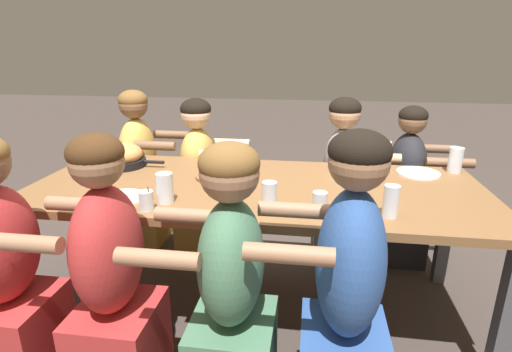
% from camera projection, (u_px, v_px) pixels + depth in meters
% --- Properties ---
extents(ground_plane, '(18.00, 18.00, 0.00)m').
position_uv_depth(ground_plane, '(256.00, 306.00, 2.33)').
color(ground_plane, '#423833').
rests_on(ground_plane, ground).
extents(dining_table, '(2.36, 0.96, 0.75)m').
position_uv_depth(dining_table, '(256.00, 197.00, 2.11)').
color(dining_table, brown).
rests_on(dining_table, ground).
extents(pizza_board_main, '(0.29, 0.29, 0.06)m').
position_uv_depth(pizza_board_main, '(222.00, 172.00, 2.20)').
color(pizza_board_main, brown).
rests_on(pizza_board_main, dining_table).
extents(skillet_bowl, '(0.40, 0.27, 0.14)m').
position_uv_depth(skillet_bowl, '(122.00, 157.00, 2.40)').
color(skillet_bowl, black).
rests_on(skillet_bowl, dining_table).
extents(empty_plate_a, '(0.23, 0.23, 0.02)m').
position_uv_depth(empty_plate_a, '(121.00, 198.00, 1.90)').
color(empty_plate_a, white).
rests_on(empty_plate_a, dining_table).
extents(empty_plate_b, '(0.24, 0.24, 0.02)m').
position_uv_depth(empty_plate_b, '(418.00, 173.00, 2.27)').
color(empty_plate_b, white).
rests_on(empty_plate_b, dining_table).
extents(cocktail_glass_blue, '(0.07, 0.07, 0.11)m').
position_uv_depth(cocktail_glass_blue, '(146.00, 201.00, 1.77)').
color(cocktail_glass_blue, silver).
rests_on(cocktail_glass_blue, dining_table).
extents(drinking_glass_a, '(0.08, 0.08, 0.15)m').
position_uv_depth(drinking_glass_a, '(455.00, 160.00, 2.28)').
color(drinking_glass_a, silver).
rests_on(drinking_glass_a, dining_table).
extents(drinking_glass_b, '(0.07, 0.07, 0.12)m').
position_uv_depth(drinking_glass_b, '(269.00, 195.00, 1.79)').
color(drinking_glass_b, silver).
rests_on(drinking_glass_b, dining_table).
extents(drinking_glass_c, '(0.08, 0.08, 0.14)m').
position_uv_depth(drinking_glass_c, '(165.00, 188.00, 1.85)').
color(drinking_glass_c, silver).
rests_on(drinking_glass_c, dining_table).
extents(drinking_glass_d, '(0.07, 0.07, 0.14)m').
position_uv_depth(drinking_glass_d, '(391.00, 203.00, 1.69)').
color(drinking_glass_d, silver).
rests_on(drinking_glass_d, dining_table).
extents(drinking_glass_e, '(0.06, 0.06, 0.13)m').
position_uv_depth(drinking_glass_e, '(355.00, 169.00, 2.17)').
color(drinking_glass_e, silver).
rests_on(drinking_glass_e, dining_table).
extents(drinking_glass_f, '(0.08, 0.08, 0.12)m').
position_uv_depth(drinking_glass_f, '(338.00, 162.00, 2.30)').
color(drinking_glass_f, silver).
rests_on(drinking_glass_f, dining_table).
extents(drinking_glass_g, '(0.06, 0.06, 0.10)m').
position_uv_depth(drinking_glass_g, '(320.00, 205.00, 1.72)').
color(drinking_glass_g, silver).
rests_on(drinking_glass_g, dining_table).
extents(diner_near_midleft, '(0.51, 0.40, 1.16)m').
position_uv_depth(diner_near_midleft, '(112.00, 290.00, 1.57)').
color(diner_near_midleft, '#B22D2D').
rests_on(diner_near_midleft, ground).
extents(diner_near_left, '(0.51, 0.40, 1.14)m').
position_uv_depth(diner_near_left, '(7.00, 282.00, 1.63)').
color(diner_near_left, '#B22D2D').
rests_on(diner_near_left, ground).
extents(diner_near_center, '(0.51, 0.40, 1.15)m').
position_uv_depth(diner_near_center, '(231.00, 300.00, 1.50)').
color(diner_near_center, '#477556').
rests_on(diner_near_center, ground).
extents(diner_far_midleft, '(0.51, 0.40, 1.10)m').
position_uv_depth(diner_far_midleft, '(200.00, 180.00, 2.89)').
color(diner_far_midleft, gold).
rests_on(diner_far_midleft, ground).
extents(diner_far_left, '(0.51, 0.40, 1.15)m').
position_uv_depth(diner_far_left, '(141.00, 175.00, 2.95)').
color(diner_far_left, gold).
rests_on(diner_far_left, ground).
extents(diner_far_right, '(0.51, 0.40, 1.08)m').
position_uv_depth(diner_far_right, '(404.00, 193.00, 2.71)').
color(diner_far_right, '#232328').
rests_on(diner_far_right, ground).
extents(diner_far_midright, '(0.51, 0.40, 1.13)m').
position_uv_depth(diner_far_midright, '(340.00, 185.00, 2.75)').
color(diner_far_midright, '#99999E').
rests_on(diner_far_midright, ground).
extents(diner_near_midright, '(0.51, 0.40, 1.20)m').
position_uv_depth(diner_near_midright, '(346.00, 305.00, 1.44)').
color(diner_near_midright, '#2D5193').
rests_on(diner_near_midright, ground).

